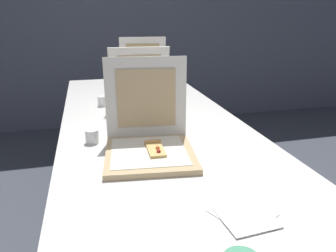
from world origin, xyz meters
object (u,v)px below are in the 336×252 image
object	(u,v)px
pizza_box_middle	(142,103)
cup_white_near_center	(92,136)
table	(155,134)
pizza_box_back	(145,82)
napkin_pile	(244,215)
cup_white_far	(103,101)
pizza_box_front	(149,141)

from	to	relation	value
pizza_box_middle	cup_white_near_center	size ratio (longest dim) A/B	6.14
table	pizza_box_back	size ratio (longest dim) A/B	6.75
cup_white_near_center	napkin_pile	size ratio (longest dim) A/B	0.29
cup_white_far	napkin_pile	size ratio (longest dim) A/B	0.29
pizza_box_back	cup_white_near_center	size ratio (longest dim) A/B	6.38
table	napkin_pile	size ratio (longest dim) A/B	12.66
table	pizza_box_front	xyz separation A→B (m)	(-0.09, -0.31, 0.10)
pizza_box_front	cup_white_far	size ratio (longest dim) A/B	6.74
cup_white_near_center	cup_white_far	bearing A→B (deg)	82.38
cup_white_far	cup_white_near_center	distance (m)	0.57
cup_white_near_center	pizza_box_back	bearing A→B (deg)	67.06
pizza_box_middle	cup_white_far	size ratio (longest dim) A/B	6.14
table	pizza_box_back	xyz separation A→B (m)	(0.09, 0.79, 0.10)
table	pizza_box_middle	size ratio (longest dim) A/B	7.02
table	napkin_pile	xyz separation A→B (m)	(0.09, -0.77, 0.05)
pizza_box_middle	napkin_pile	distance (m)	1.01
pizza_box_front	cup_white_far	world-z (taller)	pizza_box_front
pizza_box_middle	pizza_box_back	bearing A→B (deg)	80.29
pizza_box_middle	pizza_box_front	bearing A→B (deg)	-94.53
pizza_box_front	cup_white_far	distance (m)	0.74
pizza_box_front	cup_white_near_center	xyz separation A→B (m)	(-0.21, 0.17, -0.02)
table	pizza_box_back	bearing A→B (deg)	83.12
pizza_box_back	cup_white_near_center	xyz separation A→B (m)	(-0.39, -0.93, -0.02)
napkin_pile	pizza_box_middle	bearing A→B (deg)	96.07
pizza_box_middle	cup_white_far	xyz separation A→B (m)	(-0.20, 0.18, -0.02)
pizza_box_back	table	bearing A→B (deg)	-92.18
pizza_box_back	cup_white_far	size ratio (longest dim) A/B	6.38
pizza_box_front	pizza_box_back	size ratio (longest dim) A/B	1.06
pizza_box_middle	cup_white_far	world-z (taller)	pizza_box_middle
pizza_box_front	cup_white_far	bearing A→B (deg)	107.55
cup_white_far	pizza_box_front	bearing A→B (deg)	-79.33
pizza_box_middle	napkin_pile	world-z (taller)	pizza_box_middle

